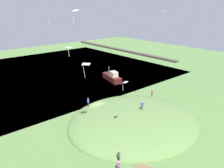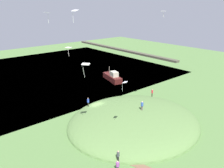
{
  "view_description": "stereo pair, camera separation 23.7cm",
  "coord_description": "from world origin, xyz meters",
  "px_view_note": "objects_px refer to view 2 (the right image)",
  "views": [
    {
      "loc": [
        33.02,
        -24.09,
        20.05
      ],
      "look_at": [
        1.47,
        3.14,
        5.43
      ],
      "focal_mm": 36.16,
      "sensor_mm": 36.0,
      "label": 1
    },
    {
      "loc": [
        33.18,
        -23.91,
        20.05
      ],
      "look_at": [
        1.47,
        3.14,
        5.43
      ],
      "focal_mm": 36.16,
      "sensor_mm": 36.0,
      "label": 2
    }
  ],
  "objects_px": {
    "boat_on_lake": "(113,77)",
    "person_on_hilltop": "(118,165)",
    "kite_6": "(125,83)",
    "person_with_child": "(152,92)",
    "person_walking_path": "(142,105)",
    "kite_3": "(68,48)",
    "person_watching_kites": "(118,155)",
    "kite_1": "(86,65)",
    "kite_10": "(163,11)",
    "kite_2": "(47,13)",
    "kite_8": "(75,11)",
    "person_near_shore": "(88,101)"
  },
  "relations": [
    {
      "from": "person_watching_kites",
      "to": "kite_8",
      "type": "relative_size",
      "value": 0.99
    },
    {
      "from": "person_near_shore",
      "to": "kite_8",
      "type": "bearing_deg",
      "value": -31.97
    },
    {
      "from": "person_with_child",
      "to": "kite_1",
      "type": "relative_size",
      "value": 0.83
    },
    {
      "from": "person_watching_kites",
      "to": "person_near_shore",
      "type": "height_order",
      "value": "person_near_shore"
    },
    {
      "from": "person_with_child",
      "to": "kite_8",
      "type": "distance_m",
      "value": 26.74
    },
    {
      "from": "person_watching_kites",
      "to": "kite_1",
      "type": "height_order",
      "value": "kite_1"
    },
    {
      "from": "person_on_hilltop",
      "to": "kite_2",
      "type": "xyz_separation_m",
      "value": [
        -17.54,
        0.53,
        17.89
      ]
    },
    {
      "from": "boat_on_lake",
      "to": "kite_10",
      "type": "relative_size",
      "value": 8.05
    },
    {
      "from": "person_walking_path",
      "to": "person_with_child",
      "type": "height_order",
      "value": "person_walking_path"
    },
    {
      "from": "person_on_hilltop",
      "to": "kite_10",
      "type": "distance_m",
      "value": 25.28
    },
    {
      "from": "person_walking_path",
      "to": "kite_6",
      "type": "bearing_deg",
      "value": -138.85
    },
    {
      "from": "kite_2",
      "to": "kite_3",
      "type": "distance_m",
      "value": 7.69
    },
    {
      "from": "person_on_hilltop",
      "to": "kite_2",
      "type": "distance_m",
      "value": 25.06
    },
    {
      "from": "person_with_child",
      "to": "kite_2",
      "type": "distance_m",
      "value": 26.64
    },
    {
      "from": "boat_on_lake",
      "to": "kite_2",
      "type": "bearing_deg",
      "value": -49.77
    },
    {
      "from": "person_with_child",
      "to": "kite_6",
      "type": "xyz_separation_m",
      "value": [
        8.32,
        -16.35,
        7.94
      ]
    },
    {
      "from": "person_walking_path",
      "to": "person_on_hilltop",
      "type": "relative_size",
      "value": 1.08
    },
    {
      "from": "kite_3",
      "to": "person_watching_kites",
      "type": "bearing_deg",
      "value": 2.86
    },
    {
      "from": "kite_10",
      "to": "person_on_hilltop",
      "type": "bearing_deg",
      "value": -66.76
    },
    {
      "from": "kite_1",
      "to": "kite_8",
      "type": "height_order",
      "value": "kite_8"
    },
    {
      "from": "person_near_shore",
      "to": "kite_2",
      "type": "height_order",
      "value": "kite_2"
    },
    {
      "from": "kite_6",
      "to": "kite_10",
      "type": "height_order",
      "value": "kite_10"
    },
    {
      "from": "person_near_shore",
      "to": "person_on_hilltop",
      "type": "distance_m",
      "value": 17.58
    },
    {
      "from": "boat_on_lake",
      "to": "person_on_hilltop",
      "type": "relative_size",
      "value": 5.24
    },
    {
      "from": "boat_on_lake",
      "to": "person_near_shore",
      "type": "relative_size",
      "value": 4.5
    },
    {
      "from": "boat_on_lake",
      "to": "kite_6",
      "type": "bearing_deg",
      "value": -22.58
    },
    {
      "from": "person_with_child",
      "to": "kite_1",
      "type": "height_order",
      "value": "kite_1"
    },
    {
      "from": "boat_on_lake",
      "to": "person_with_child",
      "type": "distance_m",
      "value": 16.97
    },
    {
      "from": "kite_1",
      "to": "kite_3",
      "type": "relative_size",
      "value": 1.63
    },
    {
      "from": "boat_on_lake",
      "to": "kite_8",
      "type": "height_order",
      "value": "kite_8"
    },
    {
      "from": "person_walking_path",
      "to": "kite_3",
      "type": "relative_size",
      "value": 1.34
    },
    {
      "from": "kite_6",
      "to": "kite_8",
      "type": "bearing_deg",
      "value": -142.94
    },
    {
      "from": "kite_3",
      "to": "kite_6",
      "type": "xyz_separation_m",
      "value": [
        8.14,
        3.61,
        -4.02
      ]
    },
    {
      "from": "boat_on_lake",
      "to": "person_on_hilltop",
      "type": "bearing_deg",
      "value": -24.53
    },
    {
      "from": "person_on_hilltop",
      "to": "person_with_child",
      "type": "distance_m",
      "value": 23.57
    },
    {
      "from": "boat_on_lake",
      "to": "person_walking_path",
      "type": "height_order",
      "value": "person_walking_path"
    },
    {
      "from": "kite_10",
      "to": "person_walking_path",
      "type": "bearing_deg",
      "value": -88.48
    },
    {
      "from": "person_walking_path",
      "to": "person_on_hilltop",
      "type": "height_order",
      "value": "person_walking_path"
    },
    {
      "from": "boat_on_lake",
      "to": "person_on_hilltop",
      "type": "height_order",
      "value": "boat_on_lake"
    },
    {
      "from": "person_walking_path",
      "to": "kite_1",
      "type": "bearing_deg",
      "value": -168.77
    },
    {
      "from": "person_near_shore",
      "to": "kite_6",
      "type": "height_order",
      "value": "kite_6"
    },
    {
      "from": "person_watching_kites",
      "to": "person_with_child",
      "type": "bearing_deg",
      "value": -117.09
    },
    {
      "from": "kite_1",
      "to": "kite_3",
      "type": "xyz_separation_m",
      "value": [
        -3.56,
        -0.49,
        1.89
      ]
    },
    {
      "from": "kite_2",
      "to": "kite_10",
      "type": "distance_m",
      "value": 18.93
    },
    {
      "from": "kite_6",
      "to": "kite_10",
      "type": "bearing_deg",
      "value": 106.88
    },
    {
      "from": "person_with_child",
      "to": "kite_3",
      "type": "distance_m",
      "value": 23.27
    },
    {
      "from": "person_watching_kites",
      "to": "person_on_hilltop",
      "type": "height_order",
      "value": "person_watching_kites"
    },
    {
      "from": "person_near_shore",
      "to": "person_with_child",
      "type": "xyz_separation_m",
      "value": [
        4.55,
        13.72,
        -0.24
      ]
    },
    {
      "from": "boat_on_lake",
      "to": "person_near_shore",
      "type": "height_order",
      "value": "boat_on_lake"
    },
    {
      "from": "person_watching_kites",
      "to": "kite_2",
      "type": "height_order",
      "value": "kite_2"
    }
  ]
}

